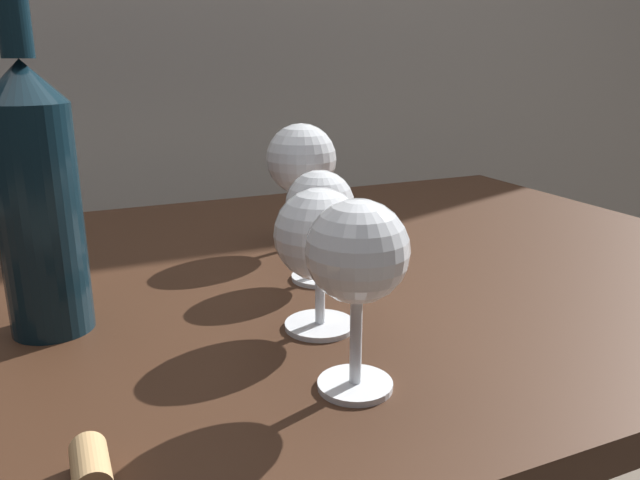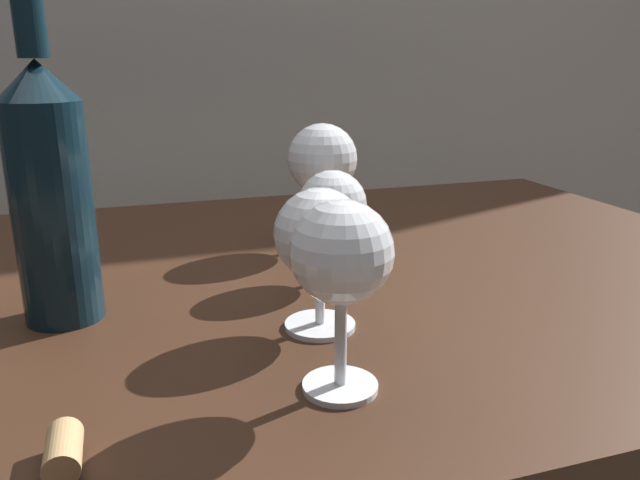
{
  "view_description": "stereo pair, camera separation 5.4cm",
  "coord_description": "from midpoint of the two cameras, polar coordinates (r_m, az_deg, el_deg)",
  "views": [
    {
      "loc": [
        -0.15,
        -0.63,
        0.95
      ],
      "look_at": [
        0.07,
        -0.16,
        0.79
      ],
      "focal_mm": 34.86,
      "sensor_mm": 36.0,
      "label": 1
    },
    {
      "loc": [
        -0.1,
        -0.65,
        0.95
      ],
      "look_at": [
        0.07,
        -0.16,
        0.79
      ],
      "focal_mm": 34.86,
      "sensor_mm": 36.0,
      "label": 2
    }
  ],
  "objects": [
    {
      "name": "wine_glass_chardonnay",
      "position": [
        0.43,
        -0.11,
        -1.53
      ],
      "size": [
        0.07,
        0.07,
        0.14
      ],
      "color": "white",
      "rests_on": "dining_table"
    },
    {
      "name": "cork",
      "position": [
        0.41,
        -24.11,
        -18.64
      ],
      "size": [
        0.02,
        0.04,
        0.02
      ],
      "primitive_type": "cylinder",
      "rotation": [
        1.57,
        0.0,
        0.0
      ],
      "color": "tan",
      "rests_on": "dining_table"
    },
    {
      "name": "wine_bottle",
      "position": [
        0.59,
        -27.01,
        3.76
      ],
      "size": [
        0.07,
        0.07,
        0.32
      ],
      "color": "#0F232D",
      "rests_on": "dining_table"
    },
    {
      "name": "wine_glass_amber",
      "position": [
        0.78,
        -3.73,
        7.15
      ],
      "size": [
        0.09,
        0.09,
        0.16
      ],
      "color": "white",
      "rests_on": "dining_table"
    },
    {
      "name": "wine_glass_pinot",
      "position": [
        0.54,
        -2.86,
        0.09
      ],
      "size": [
        0.08,
        0.08,
        0.13
      ],
      "color": "white",
      "rests_on": "dining_table"
    },
    {
      "name": "dining_table",
      "position": [
        0.73,
        -12.09,
        -10.49
      ],
      "size": [
        1.35,
        0.79,
        0.71
      ],
      "color": "#382114",
      "rests_on": "ground_plane"
    },
    {
      "name": "wine_glass_merlot",
      "position": [
        0.67,
        -2.34,
        2.91
      ],
      "size": [
        0.07,
        0.07,
        0.12
      ],
      "color": "white",
      "rests_on": "dining_table"
    }
  ]
}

